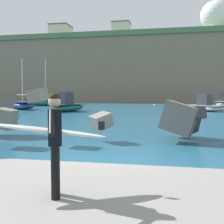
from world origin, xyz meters
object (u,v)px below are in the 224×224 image
station_building_east (113,43)px  station_building_annex (61,41)px  mooring_buoy_middle (186,109)px  boat_mid_right (224,102)px  boat_mid_centre (68,106)px  station_building_west (121,32)px  mooring_buoy_inner (155,105)px  boat_near_centre (21,105)px  boat_far_centre (206,106)px  surfer_with_board (53,136)px  boat_near_right (43,102)px  station_building_central (61,34)px  radar_dome (215,18)px

station_building_east → station_building_annex: (-17.28, -1.72, 0.92)m
mooring_buoy_middle → boat_mid_right: bearing=59.2°
boat_mid_centre → station_building_west: 51.18m
station_building_west → station_building_east: size_ratio=0.83×
station_building_east → mooring_buoy_inner: bearing=-71.1°
station_building_west → station_building_annex: bearing=153.4°
mooring_buoy_inner → station_building_annex: 58.40m
boat_near_centre → boat_far_centre: (23.40, 0.22, 0.04)m
boat_mid_centre → station_building_west: (-1.72, 47.63, 18.64)m
boat_far_centre → station_building_east: bearing=111.3°
boat_far_centre → station_building_west: bearing=111.6°
surfer_with_board → boat_far_centre: bearing=78.2°
boat_near_right → station_building_west: size_ratio=1.58×
station_building_central → station_building_annex: (-4.39, 11.26, 0.41)m
boat_near_right → boat_mid_centre: (9.67, -14.22, 0.09)m
boat_mid_centre → radar_dome: radar_dome is taller
mooring_buoy_middle → station_building_east: 62.22m
station_building_west → boat_near_right: bearing=-103.4°
surfer_with_board → mooring_buoy_inner: surfer_with_board is taller
surfer_with_board → boat_mid_right: size_ratio=0.36×
station_building_annex → boat_near_centre: bearing=-73.8°
mooring_buoy_middle → station_building_west: station_building_west is taller
boat_near_centre → mooring_buoy_middle: (21.13, 1.10, -0.35)m
boat_near_right → boat_far_centre: 27.53m
station_building_central → station_building_east: (12.89, 12.99, -0.52)m
mooring_buoy_middle → boat_far_centre: bearing=-21.3°
boat_far_centre → boat_mid_centre: bearing=-167.3°
boat_mid_centre → station_building_west: station_building_west is taller
boat_mid_right → boat_mid_centre: bearing=-142.8°
radar_dome → station_building_west: radar_dome is taller
boat_mid_centre → mooring_buoy_inner: 17.25m
radar_dome → station_building_annex: (-46.86, 9.57, -2.46)m
radar_dome → boat_near_right: bearing=-133.2°
mooring_buoy_inner → radar_dome: bearing=68.1°
surfer_with_board → boat_mid_centre: boat_mid_centre is taller
boat_near_centre → boat_mid_right: bearing=23.0°
boat_far_centre → mooring_buoy_middle: size_ratio=10.84×
station_building_east → mooring_buoy_middle: bearing=-70.4°
station_building_east → station_building_annex: bearing=-174.3°
boat_near_centre → station_building_annex: size_ratio=0.98×
boat_near_right → station_building_annex: 50.37m
boat_mid_centre → station_building_annex: station_building_annex is taller
mooring_buoy_inner → station_building_annex: size_ratio=0.07×
boat_near_centre → station_building_west: size_ratio=1.29×
station_building_central → station_building_annex: 12.10m
mooring_buoy_middle → station_building_central: (-32.78, 42.97, 19.08)m
surfer_with_board → radar_dome: (13.68, 75.47, 20.89)m
boat_mid_right → station_building_annex: bearing=134.9°
boat_near_right → mooring_buoy_inner: size_ratio=18.33×
boat_near_centre → boat_far_centre: bearing=0.5°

